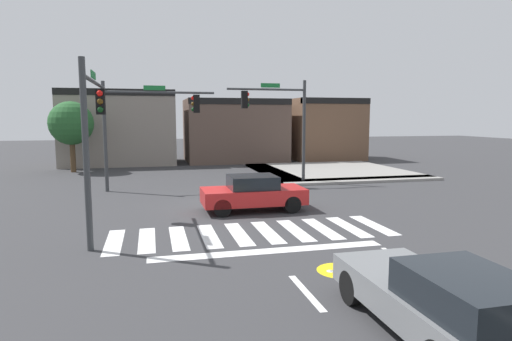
{
  "coord_description": "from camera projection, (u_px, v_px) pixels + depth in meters",
  "views": [
    {
      "loc": [
        -3.2,
        -17.96,
        3.79
      ],
      "look_at": [
        1.44,
        1.0,
        1.38
      ],
      "focal_mm": 30.21,
      "sensor_mm": 36.0,
      "label": 1
    }
  ],
  "objects": [
    {
      "name": "car_gray",
      "position": [
        438.0,
        300.0,
        7.25
      ],
      "size": [
        1.73,
        4.17,
        1.44
      ],
      "rotation": [
        0.0,
        0.0,
        1.57
      ],
      "color": "slate",
      "rests_on": "ground_plane"
    },
    {
      "name": "storefront_row",
      "position": [
        216.0,
        129.0,
        37.03
      ],
      "size": [
        25.21,
        6.54,
        5.92
      ],
      "color": "gray",
      "rests_on": "ground_plane"
    },
    {
      "name": "traffic_signal_northwest",
      "position": [
        147.0,
        116.0,
        22.19
      ],
      "size": [
        5.68,
        0.32,
        5.6
      ],
      "color": "#383A3D",
      "rests_on": "ground_plane"
    },
    {
      "name": "roadside_tree",
      "position": [
        71.0,
        123.0,
        29.61
      ],
      "size": [
        3.0,
        3.0,
        4.9
      ],
      "color": "#4C3823",
      "rests_on": "ground_plane"
    },
    {
      "name": "crosswalk_near",
      "position": [
        253.0,
        233.0,
        14.19
      ],
      "size": [
        9.26,
        2.86,
        0.01
      ],
      "color": "silver",
      "rests_on": "ground_plane"
    },
    {
      "name": "traffic_signal_northeast",
      "position": [
        278.0,
        114.0,
        24.25
      ],
      "size": [
        4.57,
        0.32,
        5.88
      ],
      "rotation": [
        0.0,
        0.0,
        3.14
      ],
      "color": "#383A3D",
      "rests_on": "ground_plane"
    },
    {
      "name": "car_red",
      "position": [
        253.0,
        193.0,
        17.52
      ],
      "size": [
        4.15,
        1.87,
        1.45
      ],
      "rotation": [
        0.0,
        0.0,
        3.14
      ],
      "color": "red",
      "rests_on": "ground_plane"
    },
    {
      "name": "curb_corner_northeast",
      "position": [
        326.0,
        172.0,
        29.6
      ],
      "size": [
        10.0,
        10.6,
        0.15
      ],
      "color": "gray",
      "rests_on": "ground_plane"
    },
    {
      "name": "bike_detector_marking",
      "position": [
        340.0,
        270.0,
        10.7
      ],
      "size": [
        1.15,
        1.15,
        0.01
      ],
      "color": "yellow",
      "rests_on": "ground_plane"
    },
    {
      "name": "traffic_signal_southwest",
      "position": [
        93.0,
        118.0,
        13.78
      ],
      "size": [
        0.32,
        5.5,
        5.43
      ],
      "rotation": [
        0.0,
        0.0,
        1.57
      ],
      "color": "#383A3D",
      "rests_on": "ground_plane"
    },
    {
      "name": "ground_plane",
      "position": [
        229.0,
        206.0,
        18.53
      ],
      "size": [
        120.0,
        120.0,
        0.0
      ],
      "primitive_type": "plane",
      "color": "#353538"
    }
  ]
}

